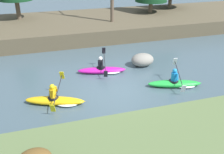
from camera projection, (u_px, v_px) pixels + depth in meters
The scene contains 6 objects.
ground_plane at pixel (118, 91), 12.97m from camera, with size 90.00×90.00×0.00m, color #425660.
riverbank_far at pixel (78, 26), 22.04m from camera, with size 44.00×8.12×1.10m.
kayaker_lead at pixel (177, 83), 13.35m from camera, with size 2.77×2.04×1.20m.
kayaker_middle at pixel (104, 70), 14.85m from camera, with size 2.79×2.05×1.20m.
kayaker_trailing at pixel (57, 100), 11.82m from camera, with size 2.74×2.00×1.20m.
boulder_midstream at pixel (142, 60), 15.69m from camera, with size 1.37×1.07×0.77m.
Camera 1 is at (-3.59, -10.79, 6.30)m, focal length 42.00 mm.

